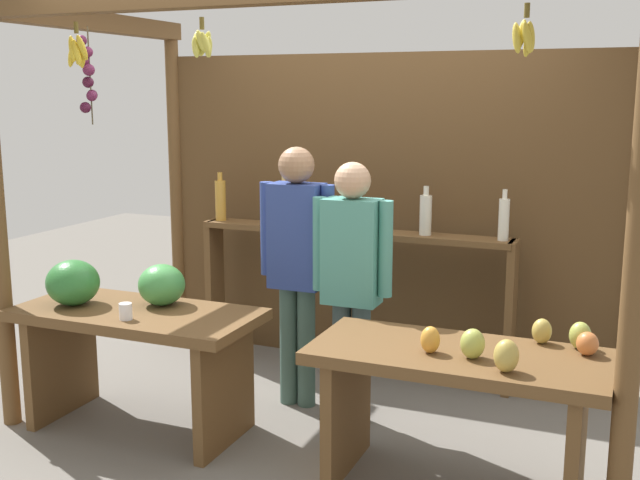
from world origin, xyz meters
The scene contains 7 objects.
ground_plane centered at (0.00, 0.00, 0.00)m, with size 12.00×12.00×0.00m, color slate.
market_stall centered at (-0.01, 0.44, 1.39)m, with size 3.45×1.93×2.42m.
fruit_counter_left centered at (-0.97, -0.67, 0.61)m, with size 1.40×0.64×0.97m.
fruit_counter_right centered at (0.94, -0.68, 0.54)m, with size 1.40×0.65×0.86m.
bottle_shelf_unit centered at (-0.13, 0.68, 0.80)m, with size 2.21×0.22×1.36m.
vendor_man centered at (-0.22, -0.01, 0.96)m, with size 0.48×0.22×1.60m.
vendor_woman centered at (0.17, -0.11, 0.91)m, with size 0.48×0.21×1.53m.
Camera 1 is at (1.65, -4.14, 1.91)m, focal length 43.21 mm.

